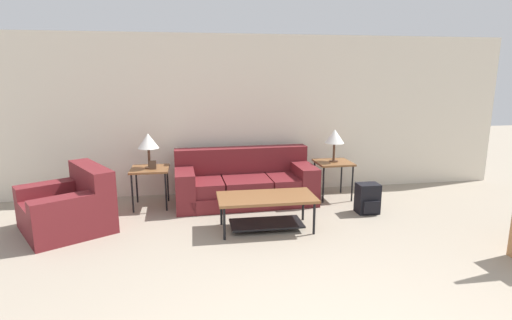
{
  "coord_description": "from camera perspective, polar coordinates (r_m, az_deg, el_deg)",
  "views": [
    {
      "loc": [
        -0.92,
        -1.85,
        1.97
      ],
      "look_at": [
        -0.07,
        3.5,
        0.8
      ],
      "focal_mm": 28.0,
      "sensor_mm": 36.0,
      "label": 1
    }
  ],
  "objects": [
    {
      "name": "wall_back",
      "position": [
        6.67,
        -1.08,
        6.41
      ],
      "size": [
        9.01,
        0.06,
        2.6
      ],
      "color": "silver",
      "rests_on": "ground_plane"
    },
    {
      "name": "side_table_right",
      "position": [
        6.51,
        10.99,
        -0.72
      ],
      "size": [
        0.55,
        0.55,
        0.6
      ],
      "color": "brown",
      "rests_on": "ground_plane"
    },
    {
      "name": "couch",
      "position": [
        6.25,
        -1.62,
        -3.39
      ],
      "size": [
        2.17,
        1.01,
        0.82
      ],
      "color": "maroon",
      "rests_on": "ground_plane"
    },
    {
      "name": "table_lamp_left",
      "position": [
        6.07,
        -15.16,
        2.56
      ],
      "size": [
        0.31,
        0.31,
        0.52
      ],
      "color": "#472D1E",
      "rests_on": "side_table_left"
    },
    {
      "name": "side_table_left",
      "position": [
        6.16,
        -14.92,
        -1.65
      ],
      "size": [
        0.55,
        0.55,
        0.6
      ],
      "color": "brown",
      "rests_on": "ground_plane"
    },
    {
      "name": "backpack",
      "position": [
        5.99,
        15.66,
        -5.35
      ],
      "size": [
        0.31,
        0.32,
        0.43
      ],
      "color": "black",
      "rests_on": "ground_plane"
    },
    {
      "name": "picture_frame",
      "position": [
        6.05,
        -14.53,
        -0.68
      ],
      "size": [
        0.1,
        0.04,
        0.13
      ],
      "color": "#4C3828",
      "rests_on": "side_table_left"
    },
    {
      "name": "table_lamp_right",
      "position": [
        6.43,
        11.15,
        3.27
      ],
      "size": [
        0.31,
        0.31,
        0.52
      ],
      "color": "#472D1E",
      "rests_on": "side_table_right"
    },
    {
      "name": "armchair",
      "position": [
        5.69,
        -25.11,
        -6.25
      ],
      "size": [
        1.37,
        1.41,
        0.8
      ],
      "color": "maroon",
      "rests_on": "ground_plane"
    },
    {
      "name": "coffee_table",
      "position": [
        5.14,
        1.48,
        -6.41
      ],
      "size": [
        1.24,
        0.63,
        0.45
      ],
      "color": "brown",
      "rests_on": "ground_plane"
    }
  ]
}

